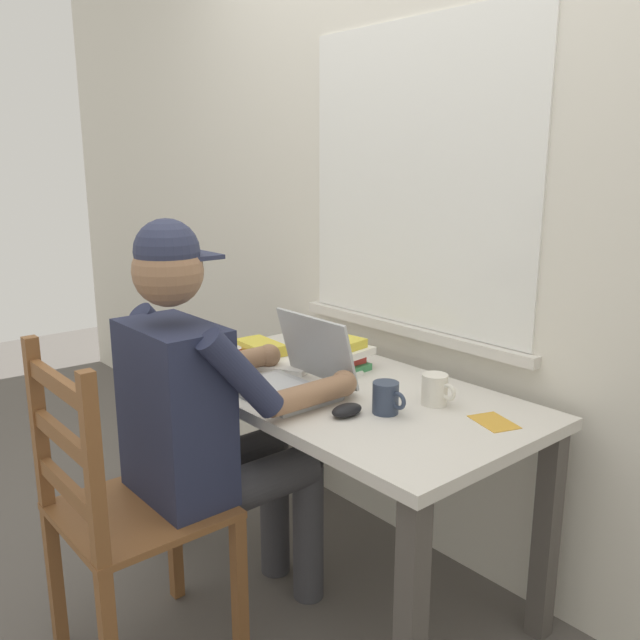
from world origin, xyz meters
TOP-DOWN VIEW (x-y plane):
  - ground_plane at (0.00, 0.00)m, footprint 8.00×8.00m
  - back_wall at (-0.00, 0.42)m, footprint 6.00×0.08m
  - desk at (0.00, 0.00)m, footprint 1.29×0.69m
  - seated_person at (-0.09, -0.42)m, footprint 0.50×0.60m
  - wooden_chair at (-0.09, -0.70)m, footprint 0.42×0.42m
  - laptop at (-0.06, -0.13)m, footprint 0.33×0.29m
  - computer_mouse at (0.20, -0.15)m, footprint 0.06×0.10m
  - coffee_mug_white at (0.30, 0.11)m, footprint 0.11×0.08m
  - coffee_mug_dark at (0.26, -0.05)m, footprint 0.11×0.08m
  - book_stack_main at (-0.14, 0.14)m, footprint 0.22×0.17m
  - book_stack_side at (-0.42, 0.00)m, footprint 0.20×0.14m
  - paper_pile_near_laptop at (-0.15, 0.12)m, footprint 0.25×0.22m
  - paper_pile_back_corner at (-0.27, 0.01)m, footprint 0.26×0.26m
  - landscape_photo_print at (0.50, 0.13)m, footprint 0.15×0.13m

SIDE VIEW (x-z plane):
  - ground_plane at x=0.00m, z-range 0.00..0.00m
  - wooden_chair at x=-0.09m, z-range -0.01..0.95m
  - desk at x=0.00m, z-range 0.25..0.95m
  - seated_person at x=-0.09m, z-range 0.06..1.32m
  - landscape_photo_print at x=0.50m, z-range 0.70..0.70m
  - paper_pile_near_laptop at x=-0.15m, z-range 0.70..0.71m
  - paper_pile_back_corner at x=-0.27m, z-range 0.70..0.72m
  - computer_mouse at x=0.20m, z-range 0.70..0.74m
  - book_stack_side at x=-0.42m, z-range 0.70..0.76m
  - coffee_mug_dark at x=0.26m, z-range 0.70..0.79m
  - coffee_mug_white at x=0.30m, z-range 0.70..0.79m
  - book_stack_main at x=-0.14m, z-range 0.70..0.81m
  - laptop at x=-0.06m, z-range 0.64..0.87m
  - back_wall at x=0.00m, z-range 0.00..2.60m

